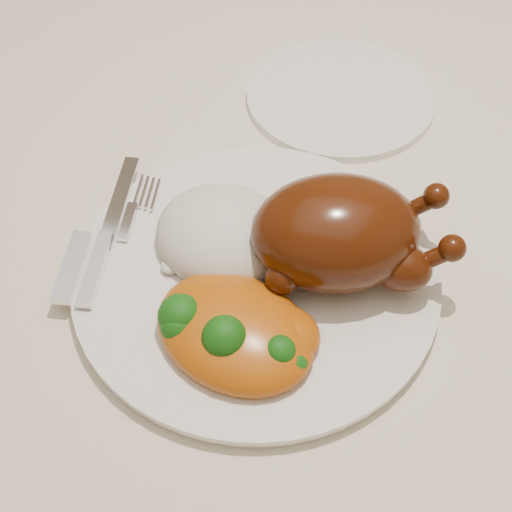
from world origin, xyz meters
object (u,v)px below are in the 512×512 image
(dinner_plate, at_px, (256,276))
(dining_table, at_px, (196,191))
(roast_chicken, at_px, (341,233))
(side_plate, at_px, (340,97))

(dinner_plate, bearing_deg, dining_table, 128.74)
(dinner_plate, xyz_separation_m, roast_chicken, (0.06, 0.03, 0.05))
(dining_table, distance_m, roast_chicken, 0.29)
(dining_table, distance_m, side_plate, 0.19)
(dining_table, bearing_deg, side_plate, 32.66)
(roast_chicken, bearing_deg, dining_table, 120.63)
(roast_chicken, bearing_deg, side_plate, 81.40)
(dining_table, height_order, side_plate, side_plate)
(dinner_plate, height_order, side_plate, dinner_plate)
(side_plate, height_order, roast_chicken, roast_chicken)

